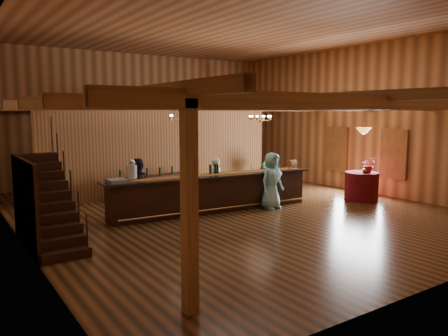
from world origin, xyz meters
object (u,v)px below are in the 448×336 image
tasting_bar (213,193)px  round_table (361,186)px  bartender (215,182)px  raffle_drum (292,164)px  backbar_shelf (154,187)px  floor_plant (264,170)px  pendant_lamp (364,130)px  beverage_dispenser (132,171)px  chandelier_right (260,118)px  staff_second (137,188)px  chandelier_left (182,117)px  guest (272,181)px

tasting_bar → round_table: tasting_bar is taller
tasting_bar → bartender: 0.89m
raffle_drum → backbar_shelf: 4.90m
backbar_shelf → floor_plant: bearing=-12.2°
round_table → pendant_lamp: bearing=0.0°
round_table → beverage_dispenser: bearing=167.5°
backbar_shelf → pendant_lamp: pendant_lamp is taller
floor_plant → chandelier_right: bearing=-135.7°
staff_second → backbar_shelf: bearing=-161.9°
pendant_lamp → floor_plant: 4.42m
round_table → chandelier_left: chandelier_left is taller
raffle_drum → chandelier_left: chandelier_left is taller
pendant_lamp → guest: size_ratio=0.51×
tasting_bar → round_table: 5.32m
backbar_shelf → guest: guest is taller
raffle_drum → floor_plant: bearing=70.2°
beverage_dispenser → bartender: size_ratio=0.39×
staff_second → tasting_bar: bearing=126.4°
raffle_drum → pendant_lamp: size_ratio=0.38×
beverage_dispenser → backbar_shelf: bearing=55.1°
tasting_bar → pendant_lamp: bearing=-11.6°
pendant_lamp → floor_plant: (-1.15, 3.91, -1.70)m
tasting_bar → staff_second: (-2.19, 0.64, 0.28)m
backbar_shelf → chandelier_left: 3.40m
beverage_dispenser → backbar_shelf: 3.41m
bartender → floor_plant: 3.88m
chandelier_left → staff_second: (-1.47, 0.08, -2.01)m
floor_plant → tasting_bar: bearing=-148.1°
backbar_shelf → round_table: bearing=-43.8°
guest → bartender: bearing=122.8°
floor_plant → pendant_lamp: bearing=-73.6°
backbar_shelf → pendant_lamp: bearing=-43.8°
bartender → guest: (1.21, -1.41, 0.11)m
backbar_shelf → staff_second: staff_second is taller
beverage_dispenser → bartender: beverage_dispenser is taller
chandelier_left → bartender: size_ratio=0.51×
bartender → guest: size_ratio=0.88×
chandelier_left → pendant_lamp: (5.84, -2.00, -0.46)m
backbar_shelf → bartender: 2.52m
beverage_dispenser → round_table: (7.61, -1.68, -0.92)m
backbar_shelf → chandelier_right: 4.62m
tasting_bar → guest: bearing=-18.3°
tasting_bar → chandelier_right: (3.09, 1.61, 2.24)m
round_table → staff_second: size_ratio=0.66×
chandelier_right → bartender: bearing=-160.4°
chandelier_left → chandelier_right: size_ratio=1.00×
beverage_dispenser → floor_plant: (6.46, 2.23, -0.72)m
staff_second → chandelier_right: bearing=153.1°
tasting_bar → guest: (1.73, -0.72, 0.32)m
chandelier_left → pendant_lamp: same height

